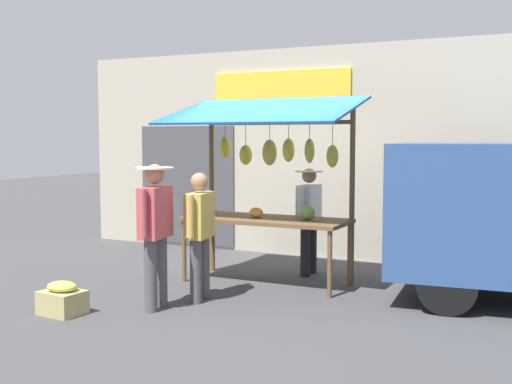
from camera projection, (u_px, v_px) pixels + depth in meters
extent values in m
plane|color=#424244|center=(266.00, 283.00, 8.69)|extent=(40.00, 40.00, 0.00)
cube|color=#B2A893|center=(324.00, 153.00, 10.52)|extent=(9.00, 0.25, 3.40)
cube|color=yellow|center=(281.00, 88.00, 10.61)|extent=(2.40, 0.06, 0.56)
cube|color=#47474C|center=(187.00, 185.00, 11.56)|extent=(1.90, 0.04, 2.10)
cube|color=brown|center=(266.00, 220.00, 8.62)|extent=(2.20, 0.90, 0.05)
cylinder|color=brown|center=(184.00, 251.00, 8.77)|extent=(0.06, 0.06, 0.83)
cylinder|color=brown|center=(330.00, 264.00, 7.85)|extent=(0.06, 0.06, 0.83)
cylinder|color=brown|center=(213.00, 243.00, 9.46)|extent=(0.06, 0.06, 0.83)
cylinder|color=brown|center=(350.00, 254.00, 8.55)|extent=(0.06, 0.06, 0.83)
cylinder|color=brown|center=(212.00, 191.00, 9.42)|extent=(0.07, 0.07, 2.35)
cylinder|color=brown|center=(352.00, 197.00, 8.49)|extent=(0.07, 0.07, 2.35)
cylinder|color=brown|center=(278.00, 123.00, 8.87)|extent=(2.12, 0.06, 0.06)
cube|color=#19518C|center=(261.00, 110.00, 8.37)|extent=(2.50, 1.46, 0.39)
cylinder|color=brown|center=(333.00, 133.00, 8.55)|extent=(0.01, 0.01, 0.30)
ellipsoid|color=gold|center=(332.00, 156.00, 8.58)|extent=(0.23, 0.22, 0.30)
cylinder|color=brown|center=(310.00, 130.00, 8.65)|extent=(0.01, 0.01, 0.21)
ellipsoid|color=gold|center=(310.00, 151.00, 8.67)|extent=(0.19, 0.21, 0.33)
cylinder|color=brown|center=(289.00, 130.00, 8.78)|extent=(0.01, 0.01, 0.21)
ellipsoid|color=yellow|center=(289.00, 150.00, 8.81)|extent=(0.22, 0.25, 0.32)
cylinder|color=brown|center=(270.00, 131.00, 8.95)|extent=(0.01, 0.01, 0.23)
ellipsoid|color=gold|center=(270.00, 153.00, 8.97)|extent=(0.23, 0.20, 0.36)
cylinder|color=brown|center=(246.00, 134.00, 9.07)|extent=(0.01, 0.01, 0.30)
ellipsoid|color=yellow|center=(246.00, 155.00, 9.09)|extent=(0.18, 0.23, 0.28)
cylinder|color=brown|center=(225.00, 130.00, 9.18)|extent=(0.01, 0.01, 0.19)
ellipsoid|color=yellow|center=(225.00, 147.00, 9.20)|extent=(0.16, 0.20, 0.31)
ellipsoid|color=orange|center=(256.00, 213.00, 8.63)|extent=(0.25, 0.20, 0.14)
sphere|color=#729E4C|center=(307.00, 212.00, 8.40)|extent=(0.20, 0.20, 0.20)
cylinder|color=#232328|center=(312.00, 247.00, 9.30)|extent=(0.14, 0.14, 0.75)
cylinder|color=#232328|center=(305.00, 250.00, 9.08)|extent=(0.14, 0.14, 0.75)
cube|color=silver|center=(309.00, 204.00, 9.14)|extent=(0.22, 0.45, 0.53)
cylinder|color=silver|center=(316.00, 201.00, 9.39)|extent=(0.09, 0.09, 0.49)
cylinder|color=silver|center=(301.00, 204.00, 8.88)|extent=(0.09, 0.09, 0.49)
sphere|color=#8C664C|center=(309.00, 176.00, 9.11)|extent=(0.21, 0.21, 0.21)
cylinder|color=beige|center=(309.00, 171.00, 9.10)|extent=(0.39, 0.39, 0.02)
cylinder|color=#4C4C51|center=(196.00, 271.00, 7.61)|extent=(0.14, 0.14, 0.76)
cylinder|color=#4C4C51|center=(204.00, 267.00, 7.85)|extent=(0.14, 0.14, 0.76)
cube|color=gold|center=(200.00, 215.00, 7.68)|extent=(0.29, 0.49, 0.54)
cylinder|color=gold|center=(190.00, 216.00, 7.40)|extent=(0.09, 0.09, 0.49)
cylinder|color=gold|center=(208.00, 211.00, 7.95)|extent=(0.09, 0.09, 0.49)
sphere|color=#A87A5B|center=(199.00, 181.00, 7.64)|extent=(0.21, 0.21, 0.21)
cylinder|color=#4C4C51|center=(151.00, 276.00, 7.23)|extent=(0.14, 0.14, 0.82)
cylinder|color=#4C4C51|center=(161.00, 271.00, 7.49)|extent=(0.14, 0.14, 0.82)
cube|color=#BF4C51|center=(155.00, 212.00, 7.30)|extent=(0.30, 0.52, 0.58)
cylinder|color=#BF4C51|center=(143.00, 213.00, 7.00)|extent=(0.09, 0.09, 0.53)
cylinder|color=#BF4C51|center=(167.00, 207.00, 7.59)|extent=(0.09, 0.09, 0.53)
sphere|color=#A87A5B|center=(155.00, 174.00, 7.26)|extent=(0.23, 0.23, 0.23)
cylinder|color=beige|center=(155.00, 168.00, 7.26)|extent=(0.43, 0.43, 0.02)
cube|color=black|center=(471.00, 185.00, 7.74)|extent=(1.56, 1.93, 0.68)
cylinder|color=black|center=(447.00, 285.00, 7.11)|extent=(0.67, 0.24, 0.66)
cylinder|color=black|center=(458.00, 259.00, 8.66)|extent=(0.67, 0.24, 0.66)
cube|color=tan|center=(62.00, 303.00, 7.16)|extent=(0.50, 0.41, 0.26)
ellipsoid|color=#B2CC4C|center=(62.00, 287.00, 7.14)|extent=(0.35, 0.28, 0.12)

